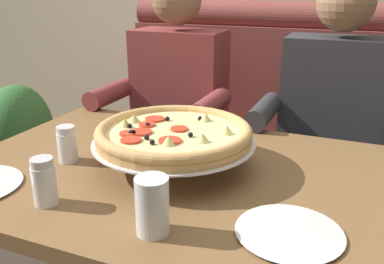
{
  "coord_description": "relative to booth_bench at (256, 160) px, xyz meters",
  "views": [
    {
      "loc": [
        0.42,
        -0.94,
        1.21
      ],
      "look_at": [
        0.0,
        0.06,
        0.82
      ],
      "focal_mm": 38.77,
      "sensor_mm": 36.0,
      "label": 1
    }
  ],
  "objects": [
    {
      "name": "booth_bench",
      "position": [
        0.0,
        0.0,
        0.0
      ],
      "size": [
        1.49,
        0.78,
        1.13
      ],
      "color": "brown",
      "rests_on": "ground_plane"
    },
    {
      "name": "dining_table",
      "position": [
        0.0,
        -0.89,
        0.24
      ],
      "size": [
        1.27,
        0.84,
        0.72
      ],
      "color": "brown",
      "rests_on": "ground_plane"
    },
    {
      "name": "diner_left",
      "position": [
        -0.34,
        -0.27,
        0.31
      ],
      "size": [
        0.54,
        0.64,
        1.27
      ],
      "color": "#2D3342",
      "rests_on": "ground_plane"
    },
    {
      "name": "diner_right",
      "position": [
        0.34,
        -0.27,
        0.31
      ],
      "size": [
        0.54,
        0.64,
        1.27
      ],
      "color": "#2D3342",
      "rests_on": "ground_plane"
    },
    {
      "name": "pizza",
      "position": [
        -0.03,
        -0.87,
        0.42
      ],
      "size": [
        0.45,
        0.45,
        0.13
      ],
      "color": "silver",
      "rests_on": "dining_table"
    },
    {
      "name": "shaker_parmesan",
      "position": [
        -0.33,
        -0.95,
        0.37
      ],
      "size": [
        0.06,
        0.06,
        0.11
      ],
      "color": "white",
      "rests_on": "dining_table"
    },
    {
      "name": "shaker_oregano",
      "position": [
        -0.22,
        -1.17,
        0.37
      ],
      "size": [
        0.06,
        0.06,
        0.11
      ],
      "color": "white",
      "rests_on": "dining_table"
    },
    {
      "name": "plate_near_left",
      "position": [
        0.33,
        -1.08,
        0.34
      ],
      "size": [
        0.22,
        0.22,
        0.02
      ],
      "color": "white",
      "rests_on": "dining_table"
    },
    {
      "name": "drinking_glass",
      "position": [
        0.07,
        -1.18,
        0.38
      ],
      "size": [
        0.07,
        0.07,
        0.12
      ],
      "color": "silver",
      "rests_on": "dining_table"
    },
    {
      "name": "potted_plant",
      "position": [
        -1.29,
        -0.2,
        -0.01
      ],
      "size": [
        0.36,
        0.36,
        0.7
      ],
      "color": "brown",
      "rests_on": "ground_plane"
    }
  ]
}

